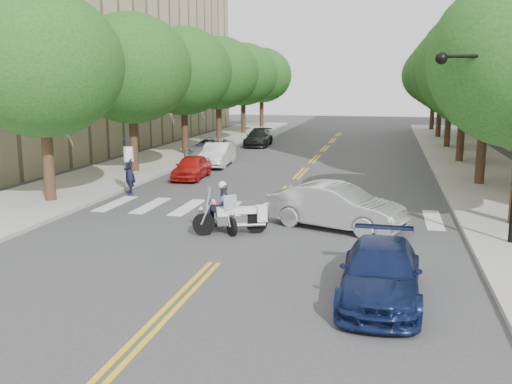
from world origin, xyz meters
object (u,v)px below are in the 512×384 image
(motorcycle_parked, at_px, (237,217))
(officer_standing, at_px, (129,172))
(sedan_blue, at_px, (381,273))
(motorcycle_police, at_px, (222,208))
(convertible, at_px, (336,206))

(motorcycle_parked, distance_m, officer_standing, 8.30)
(officer_standing, height_order, sedan_blue, officer_standing)
(motorcycle_police, xyz_separation_m, motorcycle_parked, (0.59, -0.32, -0.19))
(sedan_blue, bearing_deg, motorcycle_police, 136.63)
(officer_standing, bearing_deg, convertible, 30.66)
(officer_standing, xyz_separation_m, sedan_blue, (10.94, -10.17, -0.38))
(motorcycle_police, xyz_separation_m, convertible, (3.67, 1.10, 0.01))
(motorcycle_police, bearing_deg, motorcycle_parked, 113.44)
(convertible, relative_size, sedan_blue, 1.05)
(motorcycle_parked, height_order, sedan_blue, motorcycle_parked)
(motorcycle_police, height_order, sedan_blue, motorcycle_police)
(officer_standing, xyz_separation_m, convertible, (9.38, -3.95, -0.25))
(motorcycle_police, distance_m, officer_standing, 7.64)
(motorcycle_parked, distance_m, convertible, 3.39)
(motorcycle_parked, xyz_separation_m, officer_standing, (-6.31, 5.37, 0.46))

